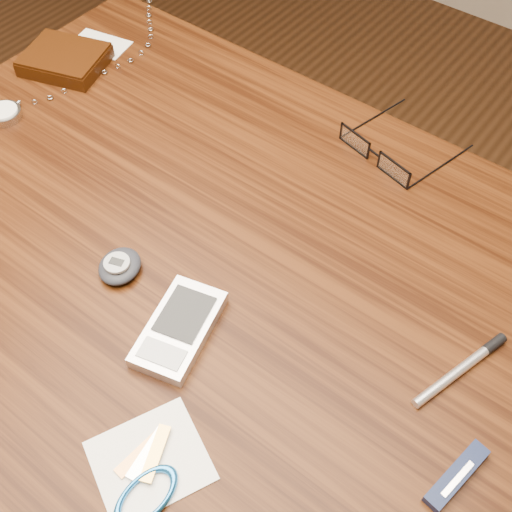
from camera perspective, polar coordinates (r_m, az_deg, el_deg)
The scene contains 10 objects.
ground at distance 1.44m, azimuth -2.23°, elevation -18.49°, with size 3.80×3.80×0.00m, color #472814.
desk at distance 0.85m, azimuth -3.58°, elevation -4.00°, with size 1.00×0.70×0.75m.
wallet_and_card at distance 1.07m, azimuth -16.56°, elevation 16.42°, with size 0.14×0.17×0.03m.
eyeglasses at distance 0.88m, azimuth 10.78°, elevation 8.95°, with size 0.16×0.16×0.03m.
pocket_watch at distance 1.01m, azimuth -20.78°, elevation 12.16°, with size 0.12×0.39×0.02m.
pda_phone at distance 0.70m, azimuth -6.85°, elevation -6.40°, with size 0.09×0.13×0.02m.
pedometer at distance 0.76m, azimuth -12.04°, elevation -0.87°, with size 0.06×0.07×0.02m.
notepad_keys at distance 0.64m, azimuth -9.61°, elevation -18.94°, with size 0.13×0.13×0.01m.
pocket_knife at distance 0.66m, azimuth 17.41°, elevation -18.13°, with size 0.03×0.08×0.01m.
silver_pen at distance 0.72m, azimuth 18.29°, elevation -9.12°, with size 0.05×0.13×0.01m.
Camera 1 is at (0.33, -0.34, 1.36)m, focal length 45.00 mm.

